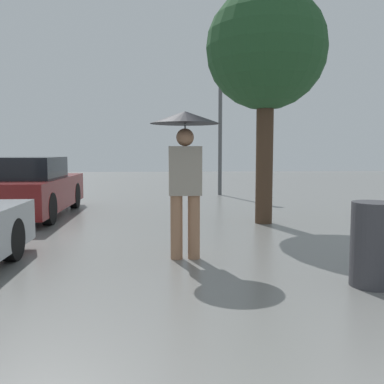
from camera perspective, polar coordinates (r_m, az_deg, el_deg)
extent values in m
cylinder|color=#9E7051|center=(5.70, -2.08, -4.71)|extent=(0.16, 0.16, 0.86)
cylinder|color=#9E7051|center=(5.72, 0.25, -4.68)|extent=(0.16, 0.16, 0.86)
cube|color=gray|center=(5.63, -0.92, 2.85)|extent=(0.43, 0.25, 0.64)
sphere|color=#9E7051|center=(5.62, -0.93, 7.30)|extent=(0.23, 0.23, 0.23)
cylinder|color=#515456|center=(5.62, -0.93, 5.65)|extent=(0.02, 0.02, 0.68)
cone|color=black|center=(5.64, -0.93, 9.91)|extent=(0.92, 0.92, 0.16)
cylinder|color=black|center=(6.11, -22.90, -5.86)|extent=(0.18, 0.56, 0.56)
cube|color=maroon|center=(10.22, -20.81, -0.11)|extent=(1.63, 4.13, 0.68)
cube|color=black|center=(9.99, -21.25, 3.03)|extent=(1.38, 1.86, 0.46)
cylinder|color=black|center=(11.67, -22.46, -0.49)|extent=(0.18, 0.64, 0.64)
cylinder|color=black|center=(11.30, -15.37, -0.46)|extent=(0.18, 0.64, 0.64)
cylinder|color=black|center=(8.82, -18.54, -2.13)|extent=(0.18, 0.64, 0.64)
cylinder|color=#473323|center=(8.63, 9.64, 5.03)|extent=(0.34, 0.34, 2.78)
sphere|color=#234C28|center=(8.86, 9.86, 18.30)|extent=(2.34, 2.34, 2.34)
cylinder|color=#515456|center=(14.25, 3.77, 7.69)|extent=(0.12, 0.12, 4.02)
sphere|color=beige|center=(14.49, 3.83, 15.97)|extent=(0.27, 0.27, 0.27)
cylinder|color=#38383D|center=(4.95, 23.00, -6.44)|extent=(0.46, 0.46, 0.90)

